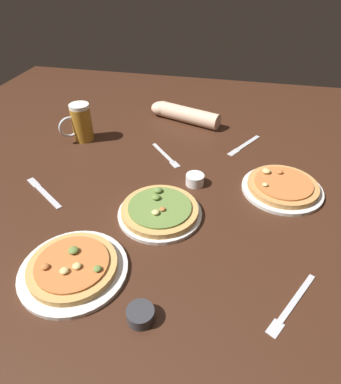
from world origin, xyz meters
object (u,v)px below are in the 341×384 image
object	(u,v)px
fork_spare	(166,155)
diner_arm	(182,113)
ramekin_sauce	(140,315)
beer_mug_dark	(81,123)
pizza_plate_far	(282,187)
ramekin_butter	(195,180)
pizza_plate_near	(160,211)
fork_left	(292,304)
knife_right	(44,192)
knife_spare	(244,145)
pizza_plate_side	(73,268)

from	to	relation	value
fork_spare	diner_arm	size ratio (longest dim) A/B	0.48
ramekin_sauce	diner_arm	distance (m)	1.04
fork_spare	beer_mug_dark	bearing A→B (deg)	171.22
pizza_plate_far	ramekin_butter	bearing A→B (deg)	-175.07
pizza_plate_near	ramekin_sauce	distance (m)	0.36
pizza_plate_near	pizza_plate_far	distance (m)	0.43
beer_mug_dark	ramekin_sauce	world-z (taller)	beer_mug_dark
ramekin_sauce	fork_spare	bearing A→B (deg)	98.39
beer_mug_dark	pizza_plate_far	bearing A→B (deg)	-13.49
fork_left	beer_mug_dark	bearing A→B (deg)	141.39
fork_left	knife_right	world-z (taller)	same
beer_mug_dark	diner_arm	xyz separation A→B (m)	(0.38, 0.27, -0.04)
fork_left	fork_spare	xyz separation A→B (m)	(-0.44, 0.60, 0.00)
pizza_plate_near	beer_mug_dark	bearing A→B (deg)	137.06
pizza_plate_far	knife_spare	xyz separation A→B (m)	(-0.14, 0.29, -0.01)
pizza_plate_near	knife_right	world-z (taller)	pizza_plate_near
ramekin_sauce	fork_left	world-z (taller)	ramekin_sauce
ramekin_sauce	pizza_plate_near	bearing A→B (deg)	96.84
knife_right	fork_spare	distance (m)	0.48
beer_mug_dark	fork_left	world-z (taller)	beer_mug_dark
pizza_plate_near	ramekin_sauce	world-z (taller)	pizza_plate_near
ramekin_sauce	knife_spare	distance (m)	0.88
knife_right	knife_spare	world-z (taller)	same
beer_mug_dark	knife_spare	world-z (taller)	beer_mug_dark
beer_mug_dark	ramekin_butter	distance (m)	0.57
ramekin_sauce	knife_right	xyz separation A→B (m)	(-0.46, 0.38, -0.01)
pizza_plate_side	ramekin_butter	bearing A→B (deg)	61.44
pizza_plate_near	pizza_plate_far	xyz separation A→B (m)	(0.38, 0.21, -0.00)
ramekin_butter	knife_spare	size ratio (longest dim) A/B	0.33
pizza_plate_far	fork_left	distance (m)	0.46
pizza_plate_near	beer_mug_dark	xyz separation A→B (m)	(-0.44, 0.41, 0.06)
pizza_plate_far	knife_right	world-z (taller)	pizza_plate_far
pizza_plate_near	ramekin_sauce	size ratio (longest dim) A/B	4.06
fork_left	knife_spare	bearing A→B (deg)	100.72
ramekin_sauce	knife_spare	xyz separation A→B (m)	(0.20, 0.85, -0.01)
pizza_plate_far	ramekin_sauce	distance (m)	0.66
knife_spare	ramekin_sauce	bearing A→B (deg)	-102.97
pizza_plate_near	pizza_plate_side	bearing A→B (deg)	-121.94
fork_left	fork_spare	bearing A→B (deg)	126.58
pizza_plate_side	knife_spare	size ratio (longest dim) A/B	1.43
pizza_plate_side	beer_mug_dark	size ratio (longest dim) A/B	1.79
fork_spare	knife_right	bearing A→B (deg)	-137.50
pizza_plate_side	knife_spare	xyz separation A→B (m)	(0.40, 0.76, -0.01)
pizza_plate_side	ramekin_butter	distance (m)	0.51
fork_spare	diner_arm	distance (m)	0.33
pizza_plate_far	ramekin_sauce	xyz separation A→B (m)	(-0.33, -0.57, -0.00)
pizza_plate_far	knife_spare	size ratio (longest dim) A/B	1.38
pizza_plate_near	fork_left	xyz separation A→B (m)	(0.38, -0.25, -0.01)
pizza_plate_far	knife_spare	world-z (taller)	pizza_plate_far
beer_mug_dark	knife_right	xyz separation A→B (m)	(0.02, -0.38, -0.07)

